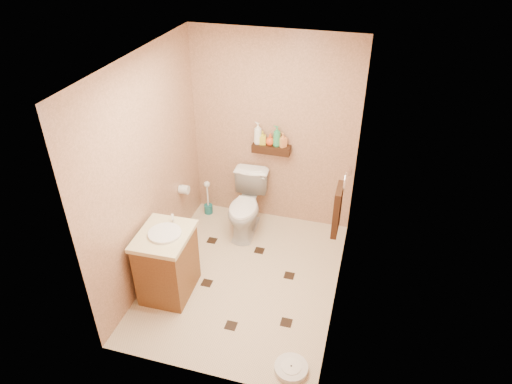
% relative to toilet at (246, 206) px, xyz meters
% --- Properties ---
extents(ground, '(2.50, 2.50, 0.00)m').
position_rel_toilet_xyz_m(ground, '(0.22, -0.83, -0.38)').
color(ground, beige).
rests_on(ground, ground).
extents(wall_back, '(2.00, 0.04, 2.40)m').
position_rel_toilet_xyz_m(wall_back, '(0.22, 0.42, 0.82)').
color(wall_back, tan).
rests_on(wall_back, ground).
extents(wall_front, '(2.00, 0.04, 2.40)m').
position_rel_toilet_xyz_m(wall_front, '(0.22, -2.08, 0.82)').
color(wall_front, tan).
rests_on(wall_front, ground).
extents(wall_left, '(0.04, 2.50, 2.40)m').
position_rel_toilet_xyz_m(wall_left, '(-0.78, -0.83, 0.82)').
color(wall_left, tan).
rests_on(wall_left, ground).
extents(wall_right, '(0.04, 2.50, 2.40)m').
position_rel_toilet_xyz_m(wall_right, '(1.22, -0.83, 0.82)').
color(wall_right, tan).
rests_on(wall_right, ground).
extents(ceiling, '(2.00, 2.50, 0.02)m').
position_rel_toilet_xyz_m(ceiling, '(0.22, -0.83, 2.02)').
color(ceiling, white).
rests_on(ceiling, wall_back).
extents(wall_shelf, '(0.46, 0.14, 0.10)m').
position_rel_toilet_xyz_m(wall_shelf, '(0.22, 0.34, 0.64)').
color(wall_shelf, '#33170D').
rests_on(wall_shelf, wall_back).
extents(floor_accents, '(1.27, 1.31, 0.01)m').
position_rel_toilet_xyz_m(floor_accents, '(0.26, -0.86, -0.37)').
color(floor_accents, black).
rests_on(floor_accents, ground).
extents(toilet, '(0.46, 0.76, 0.75)m').
position_rel_toilet_xyz_m(toilet, '(0.00, 0.00, 0.00)').
color(toilet, white).
rests_on(toilet, ground).
extents(vanity, '(0.53, 0.63, 0.87)m').
position_rel_toilet_xyz_m(vanity, '(-0.48, -1.22, 0.01)').
color(vanity, brown).
rests_on(vanity, ground).
extents(bathroom_scale, '(0.36, 0.36, 0.06)m').
position_rel_toilet_xyz_m(bathroom_scale, '(0.97, -1.85, -0.35)').
color(bathroom_scale, silver).
rests_on(bathroom_scale, ground).
extents(toilet_brush, '(0.11, 0.11, 0.49)m').
position_rel_toilet_xyz_m(toilet_brush, '(-0.60, 0.24, -0.20)').
color(toilet_brush, '#1A6768').
rests_on(toilet_brush, ground).
extents(towel_ring, '(0.12, 0.30, 0.76)m').
position_rel_toilet_xyz_m(towel_ring, '(1.13, -0.58, 0.57)').
color(towel_ring, silver).
rests_on(towel_ring, wall_right).
extents(toilet_paper, '(0.12, 0.11, 0.12)m').
position_rel_toilet_xyz_m(toilet_paper, '(-0.72, -0.18, 0.23)').
color(toilet_paper, silver).
rests_on(toilet_paper, wall_left).
extents(bottle_a, '(0.14, 0.14, 0.27)m').
position_rel_toilet_xyz_m(bottle_a, '(0.05, 0.34, 0.83)').
color(bottle_a, white).
rests_on(bottle_a, wall_shelf).
extents(bottle_b, '(0.09, 0.09, 0.16)m').
position_rel_toilet_xyz_m(bottle_b, '(0.11, 0.34, 0.78)').
color(bottle_b, gold).
rests_on(bottle_b, wall_shelf).
extents(bottle_c, '(0.11, 0.11, 0.14)m').
position_rel_toilet_xyz_m(bottle_c, '(0.20, 0.34, 0.77)').
color(bottle_c, '#E04A1A').
rests_on(bottle_c, wall_shelf).
extents(bottle_d, '(0.12, 0.12, 0.25)m').
position_rel_toilet_xyz_m(bottle_d, '(0.28, 0.34, 0.82)').
color(bottle_d, '#32965A').
rests_on(bottle_d, wall_shelf).
extents(bottle_e, '(0.11, 0.11, 0.17)m').
position_rel_toilet_xyz_m(bottle_e, '(0.36, 0.34, 0.78)').
color(bottle_e, '#E0884A').
rests_on(bottle_e, wall_shelf).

